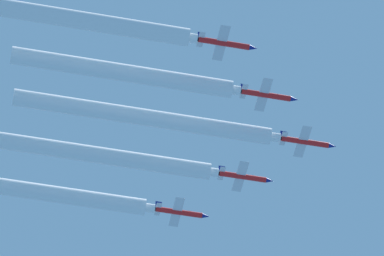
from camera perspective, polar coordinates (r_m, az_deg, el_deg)
The scene contains 10 objects.
jet_lead at distance 315.72m, azimuth 4.51°, elevation -0.55°, with size 8.83×12.85×3.09m.
jet_left_wingman at distance 320.11m, azimuth 2.06°, elevation -1.92°, with size 8.83×12.85×3.09m.
jet_right_wingman at distance 305.45m, azimuth 2.98°, elevation 1.30°, with size 8.83×12.85×3.09m.
jet_outer_left at distance 325.01m, azimuth -0.45°, elevation -3.33°, with size 8.83×12.85×3.09m.
jet_outer_right at distance 295.08m, azimuth 1.32°, elevation 3.34°, with size 8.83×12.85×3.09m.
smoke_trail_lead at distance 310.49m, azimuth -1.73°, elevation 0.40°, with size 3.68×58.01×3.68m.
smoke_trail_left_wingman at distance 316.49m, azimuth -3.34°, elevation -1.12°, with size 3.68×49.38×3.68m.
smoke_trail_right_wingman at distance 301.70m, azimuth -2.57°, elevation 2.16°, with size 3.68×48.23×3.68m.
smoke_trail_outer_left at distance 322.47m, azimuth -6.45°, elevation -2.44°, with size 3.68×56.89×3.68m.
smoke_trail_outer_right at distance 292.46m, azimuth -4.23°, elevation 4.21°, with size 3.68×46.01×3.68m.
Camera 1 is at (194.26, -56.31, 2.68)m, focal length 136.02 mm.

